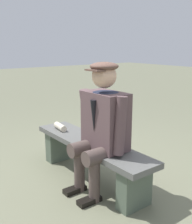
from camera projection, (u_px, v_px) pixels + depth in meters
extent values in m
plane|color=#676952|center=(90.00, 179.00, 3.13)|extent=(30.00, 30.00, 0.00)
cube|color=#575855|center=(90.00, 144.00, 3.03)|extent=(1.73, 0.39, 0.06)
cube|color=#4E5C4C|center=(134.00, 188.00, 2.55)|extent=(0.14, 0.33, 0.39)
cube|color=#4E5C4C|center=(59.00, 145.00, 3.62)|extent=(0.14, 0.33, 0.39)
cube|color=brown|center=(105.00, 121.00, 2.75)|extent=(0.47, 0.28, 0.57)
cylinder|color=#1E2338|center=(106.00, 95.00, 2.69)|extent=(0.26, 0.26, 0.06)
cone|color=black|center=(94.00, 116.00, 2.65)|extent=(0.07, 0.07, 0.32)
sphere|color=#DBAD8C|center=(104.00, 76.00, 2.63)|extent=(0.24, 0.24, 0.24)
ellipsoid|color=brown|center=(104.00, 66.00, 2.61)|extent=(0.28, 0.28, 0.08)
cube|color=brown|center=(95.00, 70.00, 2.55)|extent=(0.19, 0.11, 0.02)
cylinder|color=#50413C|center=(104.00, 154.00, 2.65)|extent=(0.15, 0.44, 0.15)
cylinder|color=#50413C|center=(94.00, 179.00, 2.64)|extent=(0.11, 0.11, 0.46)
cube|color=black|center=(89.00, 201.00, 2.65)|extent=(0.10, 0.24, 0.05)
cylinder|color=brown|center=(120.00, 126.00, 2.52)|extent=(0.10, 0.13, 0.55)
cylinder|color=#50413C|center=(89.00, 146.00, 2.85)|extent=(0.15, 0.44, 0.15)
cylinder|color=#50413C|center=(79.00, 170.00, 2.83)|extent=(0.11, 0.11, 0.46)
cube|color=black|center=(75.00, 190.00, 2.85)|extent=(0.10, 0.24, 0.05)
cylinder|color=brown|center=(87.00, 115.00, 2.93)|extent=(0.10, 0.18, 0.56)
cylinder|color=beige|center=(60.00, 127.00, 3.42)|extent=(0.24, 0.10, 0.08)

